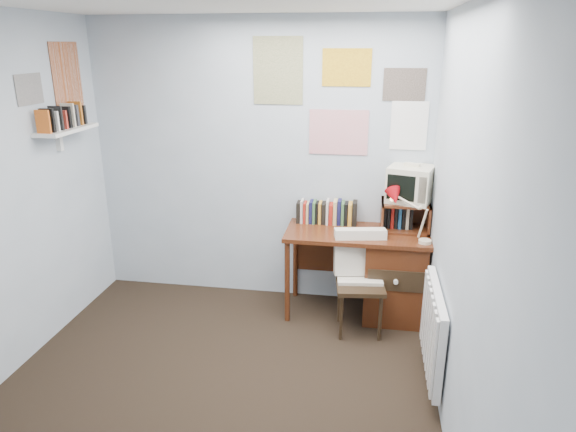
# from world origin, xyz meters

# --- Properties ---
(ground) EXTENTS (3.50, 3.50, 0.00)m
(ground) POSITION_xyz_m (0.00, 0.00, 0.00)
(ground) COLOR black
(ground) RESTS_ON ground
(back_wall) EXTENTS (3.00, 0.02, 2.50)m
(back_wall) POSITION_xyz_m (0.00, 1.75, 1.25)
(back_wall) COLOR #B3BFCC
(back_wall) RESTS_ON ground
(right_wall) EXTENTS (0.02, 3.50, 2.50)m
(right_wall) POSITION_xyz_m (1.50, 0.00, 1.25)
(right_wall) COLOR #B3BFCC
(right_wall) RESTS_ON ground
(desk) EXTENTS (1.20, 0.55, 0.76)m
(desk) POSITION_xyz_m (1.17, 1.48, 0.41)
(desk) COLOR #4F2412
(desk) RESTS_ON ground
(desk_chair) EXTENTS (0.46, 0.45, 0.82)m
(desk_chair) POSITION_xyz_m (0.95, 1.18, 0.41)
(desk_chair) COLOR black
(desk_chair) RESTS_ON ground
(desk_lamp) EXTENTS (0.29, 0.26, 0.36)m
(desk_lamp) POSITION_xyz_m (1.44, 1.30, 0.94)
(desk_lamp) COLOR #B60C13
(desk_lamp) RESTS_ON desk
(tv_riser) EXTENTS (0.40, 0.30, 0.25)m
(tv_riser) POSITION_xyz_m (1.29, 1.59, 0.89)
(tv_riser) COLOR #4F2412
(tv_riser) RESTS_ON desk
(crt_tv) EXTENTS (0.42, 0.40, 0.33)m
(crt_tv) POSITION_xyz_m (1.32, 1.61, 1.17)
(crt_tv) COLOR beige
(crt_tv) RESTS_ON tv_riser
(book_row) EXTENTS (0.60, 0.14, 0.22)m
(book_row) POSITION_xyz_m (0.66, 1.66, 0.87)
(book_row) COLOR #4F2412
(book_row) RESTS_ON desk
(radiator) EXTENTS (0.09, 0.80, 0.60)m
(radiator) POSITION_xyz_m (1.46, 0.55, 0.42)
(radiator) COLOR white
(radiator) RESTS_ON right_wall
(wall_shelf) EXTENTS (0.20, 0.62, 0.24)m
(wall_shelf) POSITION_xyz_m (-1.40, 1.10, 1.62)
(wall_shelf) COLOR white
(wall_shelf) RESTS_ON left_wall
(posters_back) EXTENTS (1.20, 0.01, 0.90)m
(posters_back) POSITION_xyz_m (0.70, 1.74, 1.85)
(posters_back) COLOR white
(posters_back) RESTS_ON back_wall
(posters_left) EXTENTS (0.01, 0.70, 0.60)m
(posters_left) POSITION_xyz_m (-1.49, 1.10, 2.00)
(posters_left) COLOR white
(posters_left) RESTS_ON left_wall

